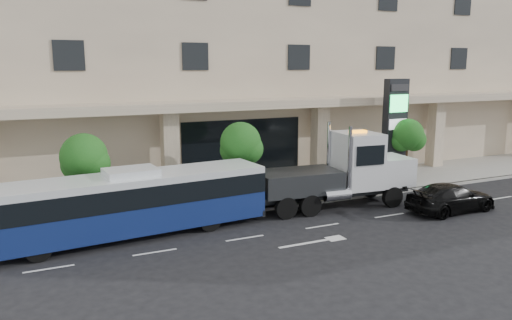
# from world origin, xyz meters

# --- Properties ---
(ground) EXTENTS (120.00, 120.00, 0.00)m
(ground) POSITION_xyz_m (0.00, 0.00, 0.00)
(ground) COLOR black
(ground) RESTS_ON ground
(sidewalk) EXTENTS (120.00, 6.00, 0.15)m
(sidewalk) POSITION_xyz_m (0.00, 5.00, 0.07)
(sidewalk) COLOR gray
(sidewalk) RESTS_ON ground
(curb) EXTENTS (120.00, 0.30, 0.15)m
(curb) POSITION_xyz_m (0.00, 2.00, 0.07)
(curb) COLOR gray
(curb) RESTS_ON ground
(convention_center) EXTENTS (60.00, 17.60, 20.00)m
(convention_center) POSITION_xyz_m (-0.00, 15.42, 9.97)
(convention_center) COLOR tan
(convention_center) RESTS_ON ground
(tree_left) EXTENTS (2.27, 2.20, 4.22)m
(tree_left) POSITION_xyz_m (-9.97, 3.59, 3.11)
(tree_left) COLOR #422B19
(tree_left) RESTS_ON sidewalk
(tree_mid) EXTENTS (2.28, 2.20, 4.38)m
(tree_mid) POSITION_xyz_m (-1.97, 3.59, 3.26)
(tree_mid) COLOR #422B19
(tree_mid) RESTS_ON sidewalk
(tree_right) EXTENTS (2.10, 2.00, 4.04)m
(tree_right) POSITION_xyz_m (9.53, 3.59, 3.04)
(tree_right) COLOR #422B19
(tree_right) RESTS_ON sidewalk
(city_bus) EXTENTS (12.31, 3.61, 3.08)m
(city_bus) POSITION_xyz_m (-8.38, 0.84, 1.56)
(city_bus) COLOR black
(city_bus) RESTS_ON ground
(tow_truck) EXTENTS (9.87, 3.11, 4.48)m
(tow_truck) POSITION_xyz_m (2.77, 0.97, 1.84)
(tow_truck) COLOR #2D3033
(tow_truck) RESTS_ON ground
(black_sedan) EXTENTS (5.16, 2.21, 1.48)m
(black_sedan) POSITION_xyz_m (7.34, -2.24, 0.74)
(black_sedan) COLOR black
(black_sedan) RESTS_ON ground
(signage_pylon) EXTENTS (1.65, 0.68, 6.52)m
(signage_pylon) POSITION_xyz_m (8.95, 4.23, 3.46)
(signage_pylon) COLOR black
(signage_pylon) RESTS_ON sidewalk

